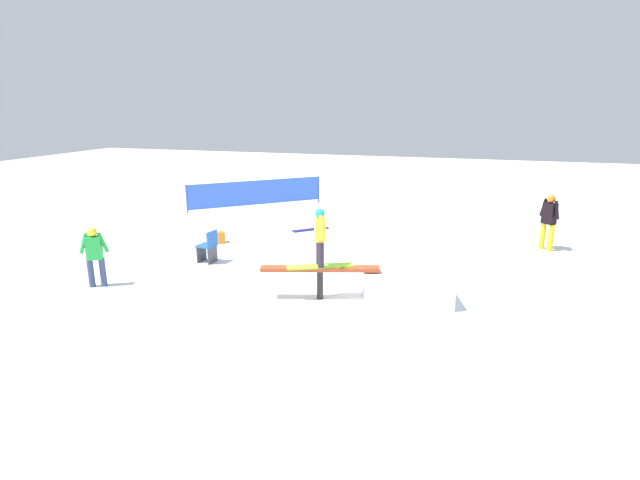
% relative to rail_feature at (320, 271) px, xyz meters
% --- Properties ---
extents(ground_plane, '(60.00, 60.00, 0.00)m').
position_rel_rail_feature_xyz_m(ground_plane, '(0.00, 0.00, -0.62)').
color(ground_plane, white).
extents(rail_feature, '(2.53, 1.01, 0.73)m').
position_rel_rail_feature_xyz_m(rail_feature, '(0.00, 0.00, 0.00)').
color(rail_feature, black).
rests_on(rail_feature, ground).
extents(snow_kicker_ramp, '(2.16, 1.95, 0.60)m').
position_rel_rail_feature_xyz_m(snow_kicker_ramp, '(-1.78, -0.53, -0.32)').
color(snow_kicker_ramp, white).
rests_on(snow_kicker_ramp, ground).
extents(main_rider_on_rail, '(1.41, 0.87, 1.28)m').
position_rel_rail_feature_xyz_m(main_rider_on_rail, '(0.00, 0.00, 0.72)').
color(main_rider_on_rail, '#8CE52A').
rests_on(main_rider_on_rail, rail_feature).
extents(bystander_green, '(0.61, 0.38, 1.41)m').
position_rel_rail_feature_xyz_m(bystander_green, '(5.17, 0.80, 0.17)').
color(bystander_green, '#364167').
rests_on(bystander_green, ground).
extents(bystander_black, '(0.52, 0.56, 1.62)m').
position_rel_rail_feature_xyz_m(bystander_black, '(-5.18, -5.50, 0.29)').
color(bystander_black, yellow).
rests_on(bystander_black, ground).
extents(loose_snowboard_navy, '(1.14, 1.08, 0.02)m').
position_rel_rail_feature_xyz_m(loose_snowboard_navy, '(2.09, -5.72, -0.61)').
color(loose_snowboard_navy, navy).
rests_on(loose_snowboard_navy, ground).
extents(folding_chair, '(0.49, 0.49, 0.88)m').
position_rel_rail_feature_xyz_m(folding_chair, '(3.60, -1.57, -0.21)').
color(folding_chair, '#3F3F44').
rests_on(folding_chair, ground).
extents(backpack_on_snow, '(0.36, 0.37, 0.34)m').
position_rel_rail_feature_xyz_m(backpack_on_snow, '(4.22, -3.42, -0.45)').
color(backpack_on_snow, orange).
rests_on(backpack_on_snow, ground).
extents(safety_fence, '(4.22, 3.79, 1.10)m').
position_rel_rail_feature_xyz_m(safety_fence, '(5.37, -8.67, -0.02)').
color(safety_fence, blue).
rests_on(safety_fence, ground).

